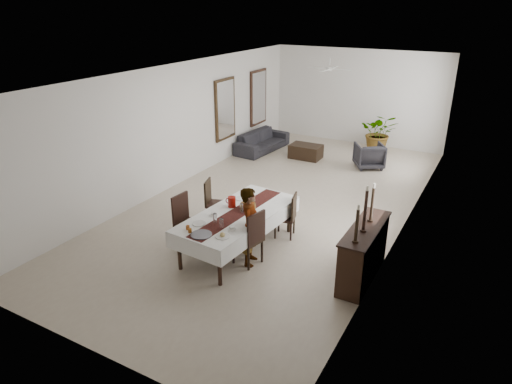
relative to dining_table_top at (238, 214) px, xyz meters
name	(u,v)px	position (x,y,z in m)	size (l,w,h in m)	color
floor	(279,202)	(-0.30, 2.48, -0.77)	(6.00, 12.00, 0.00)	#C1B199
ceiling	(282,71)	(-0.30, 2.48, 2.43)	(6.00, 12.00, 0.02)	white
wall_back	(358,97)	(-0.30, 8.48, 0.83)	(6.00, 0.02, 3.20)	white
wall_front	(77,255)	(-0.30, -3.52, 0.83)	(6.00, 0.02, 3.20)	white
wall_left	(179,125)	(-3.30, 2.48, 0.83)	(0.02, 12.00, 3.20)	white
wall_right	(411,160)	(2.70, 2.48, 0.83)	(0.02, 12.00, 3.20)	white
dining_table_top	(238,214)	(0.00, 0.00, 0.00)	(1.07, 2.56, 0.05)	black
table_leg_fl	(179,252)	(-0.56, -1.17, -0.40)	(0.07, 0.07, 0.75)	black
table_leg_fr	(220,267)	(0.37, -1.25, -0.40)	(0.07, 0.07, 0.75)	black
table_leg_bl	(253,206)	(-0.37, 1.25, -0.40)	(0.07, 0.07, 0.75)	black
table_leg_br	(289,216)	(0.56, 1.17, -0.40)	(0.07, 0.07, 0.75)	black
tablecloth_top	(238,213)	(0.00, 0.00, 0.03)	(1.26, 2.75, 0.01)	white
tablecloth_drape_left	(213,213)	(-0.62, 0.05, -0.12)	(0.01, 2.75, 0.32)	white
tablecloth_drape_right	(265,228)	(0.62, -0.05, -0.12)	(0.01, 2.75, 0.32)	white
tablecloth_drape_near	(192,249)	(-0.11, -1.36, -0.12)	(1.26, 0.01, 0.32)	white
tablecloth_drape_far	(274,197)	(0.11, 1.36, -0.12)	(1.26, 0.01, 0.32)	white
table_runner	(238,213)	(0.00, 0.00, 0.04)	(0.37, 2.66, 0.00)	#4E1B16
red_pitcher	(232,202)	(-0.25, 0.18, 0.14)	(0.16, 0.16, 0.21)	maroon
pitcher_handle	(228,201)	(-0.34, 0.19, 0.14)	(0.13, 0.13, 0.02)	maroon
wine_glass_near	(221,223)	(0.07, -0.70, 0.13)	(0.07, 0.07, 0.18)	silver
wine_glass_mid	(215,218)	(-0.15, -0.58, 0.13)	(0.07, 0.07, 0.18)	white
wine_glass_far	(242,208)	(0.06, 0.05, 0.13)	(0.07, 0.07, 0.18)	white
teacup_right	(232,228)	(0.27, -0.66, 0.07)	(0.10, 0.10, 0.06)	white
saucer_right	(232,229)	(0.27, -0.66, 0.04)	(0.16, 0.16, 0.01)	silver
teacup_left	(213,214)	(-0.35, -0.35, 0.07)	(0.10, 0.10, 0.06)	white
saucer_left	(213,215)	(-0.35, -0.35, 0.04)	(0.16, 0.16, 0.01)	white
plate_near_right	(222,236)	(0.27, -0.98, 0.05)	(0.26, 0.26, 0.02)	silver
bread_near_right	(222,235)	(0.27, -0.98, 0.08)	(0.10, 0.10, 0.10)	tan
plate_near_left	(199,224)	(-0.38, -0.77, 0.05)	(0.26, 0.26, 0.02)	silver
plate_far_left	(241,198)	(-0.29, 0.61, 0.05)	(0.26, 0.26, 0.02)	white
serving_tray	(201,235)	(-0.09, -1.11, 0.05)	(0.38, 0.38, 0.02)	#46464B
jam_jar_a	(190,230)	(-0.33, -1.13, 0.08)	(0.07, 0.07, 0.08)	#9A5216
jam_jar_b	(188,228)	(-0.43, -1.06, 0.08)	(0.07, 0.07, 0.08)	#914515
fruit_basket	(248,206)	(0.07, 0.26, 0.09)	(0.32, 0.32, 0.11)	brown
fruit_red	(250,202)	(0.11, 0.28, 0.17)	(0.10, 0.10, 0.10)	maroon
fruit_green	(247,201)	(0.03, 0.30, 0.17)	(0.09, 0.09, 0.09)	olive
chair_right_near_seat	(248,240)	(0.42, -0.36, -0.28)	(0.47, 0.47, 0.05)	black
chair_right_near_leg_fl	(249,259)	(0.57, -0.59, -0.54)	(0.05, 0.05, 0.46)	black
chair_right_near_leg_fr	(262,251)	(0.65, -0.21, -0.54)	(0.05, 0.05, 0.46)	black
chair_right_near_leg_bl	(234,252)	(0.20, -0.51, -0.54)	(0.05, 0.05, 0.46)	black
chair_right_near_leg_br	(247,245)	(0.28, -0.13, -0.54)	(0.05, 0.05, 0.46)	black
chair_right_near_back	(256,228)	(0.63, -0.40, 0.04)	(0.47, 0.04, 0.60)	black
chair_right_far_seat	(285,218)	(0.57, 0.95, -0.34)	(0.41, 0.41, 0.05)	black
chair_right_far_leg_fl	(291,232)	(0.77, 0.83, -0.57)	(0.04, 0.04, 0.41)	black
chair_right_far_leg_fr	(294,225)	(0.70, 1.16, -0.57)	(0.04, 0.04, 0.41)	black
chair_right_far_leg_bl	(275,230)	(0.45, 0.75, -0.57)	(0.04, 0.04, 0.41)	black
chair_right_far_leg_br	(279,223)	(0.37, 1.08, -0.57)	(0.04, 0.04, 0.41)	black
chair_right_far_back	(294,207)	(0.75, 1.00, -0.06)	(0.41, 0.04, 0.52)	black
chair_left_near_seat	(189,224)	(-0.94, -0.36, -0.29)	(0.46, 0.46, 0.05)	black
chair_left_near_leg_fl	(189,230)	(-1.12, -0.16, -0.54)	(0.05, 0.05, 0.46)	black
chair_left_near_leg_fr	(176,237)	(-1.14, -0.54, -0.54)	(0.05, 0.05, 0.46)	black
chair_left_near_leg_bl	(203,234)	(-0.74, -0.19, -0.54)	(0.05, 0.05, 0.46)	black
chair_left_near_leg_br	(191,242)	(-0.77, -0.57, -0.54)	(0.05, 0.05, 0.46)	black
chair_left_near_back	(180,208)	(-1.15, -0.35, 0.03)	(0.46, 0.04, 0.59)	black
chair_left_far_seat	(217,204)	(-1.05, 0.81, -0.33)	(0.43, 0.43, 0.05)	black
chair_left_far_leg_fl	(212,210)	(-1.27, 0.92, -0.56)	(0.04, 0.04, 0.42)	black
chair_left_far_leg_fr	(207,216)	(-1.16, 0.59, -0.56)	(0.04, 0.04, 0.42)	black
chair_left_far_leg_bl	(226,211)	(-0.94, 1.02, -0.56)	(0.04, 0.04, 0.42)	black
chair_left_far_leg_br	(222,218)	(-0.83, 0.69, -0.56)	(0.04, 0.04, 0.42)	black
chair_left_far_back	(208,192)	(-1.24, 0.75, -0.04)	(0.43, 0.04, 0.54)	black
woman	(250,226)	(0.47, -0.33, 0.00)	(0.56, 0.37, 1.54)	gray
sideboard_body	(363,254)	(2.48, 0.19, -0.28)	(0.44, 1.65, 0.99)	black
sideboard_top	(366,228)	(2.48, 0.19, 0.23)	(0.48, 1.71, 0.03)	black
candlestick_near_base	(355,241)	(2.48, -0.41, 0.26)	(0.11, 0.11, 0.03)	black
candlestick_near_shaft	(357,225)	(2.48, -0.41, 0.56)	(0.05, 0.05, 0.55)	black
candlestick_near_candle	(359,207)	(2.48, -0.41, 0.87)	(0.04, 0.04, 0.09)	beige
candlestick_mid_base	(363,230)	(2.48, 0.03, 0.26)	(0.11, 0.11, 0.03)	black
candlestick_mid_shaft	(365,210)	(2.48, 0.03, 0.64)	(0.05, 0.05, 0.71)	black
candlestick_mid_candle	(368,188)	(2.48, 0.03, 1.04)	(0.04, 0.04, 0.09)	white
candlestick_far_base	(370,220)	(2.48, 0.47, 0.26)	(0.11, 0.11, 0.03)	black
candlestick_far_shaft	(372,204)	(2.48, 0.47, 0.58)	(0.05, 0.05, 0.60)	black
candlestick_far_candle	(374,186)	(2.48, 0.47, 0.93)	(0.04, 0.04, 0.09)	white
sofa	(262,141)	(-2.72, 6.07, -0.45)	(2.18, 0.85, 0.64)	#28262B
armchair	(369,156)	(0.90, 6.10, -0.40)	(0.79, 0.81, 0.74)	#2C2A30
coffee_table	(306,151)	(-1.11, 6.01, -0.56)	(0.97, 0.65, 0.43)	black
potted_plant	(379,133)	(0.71, 7.81, -0.13)	(1.16, 1.01, 1.29)	#3A6327
mirror_frame_near	(225,109)	(-3.26, 4.68, 0.83)	(0.06, 1.05, 1.85)	black
mirror_glass_near	(226,109)	(-3.23, 4.68, 0.83)	(0.01, 0.90, 1.70)	white
mirror_frame_far	(258,97)	(-3.26, 6.78, 0.83)	(0.06, 1.05, 1.85)	black
mirror_glass_far	(259,98)	(-3.23, 6.78, 0.83)	(0.01, 0.90, 1.70)	white
fan_rod	(330,61)	(-0.30, 5.48, 2.33)	(0.04, 0.04, 0.20)	silver
fan_hub	(329,69)	(-0.30, 5.48, 2.13)	(0.16, 0.16, 0.08)	white
fan_blade_n	(333,67)	(-0.30, 5.83, 2.13)	(0.10, 0.55, 0.01)	silver
fan_blade_s	(325,70)	(-0.30, 5.13, 2.13)	(0.10, 0.55, 0.01)	white
fan_blade_e	(341,70)	(0.05, 5.48, 2.13)	(0.55, 0.10, 0.01)	white
fan_blade_w	(317,68)	(-0.65, 5.48, 2.13)	(0.55, 0.10, 0.01)	white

